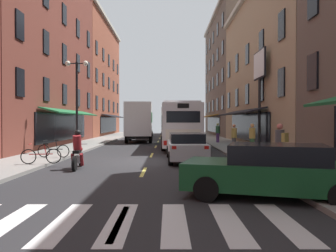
% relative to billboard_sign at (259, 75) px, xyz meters
% --- Properties ---
extents(ground_plane, '(34.80, 80.00, 0.10)m').
position_rel_billboard_sign_xyz_m(ground_plane, '(-7.05, -5.31, -5.11)').
color(ground_plane, '#28282B').
extents(lane_centre_dashes, '(0.14, 73.90, 0.01)m').
position_rel_billboard_sign_xyz_m(lane_centre_dashes, '(-7.05, -5.56, -5.06)').
color(lane_centre_dashes, '#DBCC4C').
rests_on(lane_centre_dashes, ground).
extents(crosswalk_near, '(7.10, 2.80, 0.01)m').
position_rel_billboard_sign_xyz_m(crosswalk_near, '(-7.05, -15.31, -5.06)').
color(crosswalk_near, silver).
rests_on(crosswalk_near, ground).
extents(sidewalk_left, '(3.00, 80.00, 0.14)m').
position_rel_billboard_sign_xyz_m(sidewalk_left, '(-12.95, -5.31, -4.99)').
color(sidewalk_left, gray).
rests_on(sidewalk_left, ground).
extents(sidewalk_right, '(3.00, 80.00, 0.14)m').
position_rel_billboard_sign_xyz_m(sidewalk_right, '(-1.15, -5.31, -4.99)').
color(sidewalk_right, gray).
rests_on(sidewalk_right, ground).
extents(billboard_sign, '(0.40, 2.57, 6.57)m').
position_rel_billboard_sign_xyz_m(billboard_sign, '(0.00, 0.00, 0.00)').
color(billboard_sign, black).
rests_on(billboard_sign, sidewalk_right).
extents(transit_bus, '(2.86, 11.97, 3.32)m').
position_rel_billboard_sign_xyz_m(transit_bus, '(-5.30, 4.06, -3.32)').
color(transit_bus, silver).
rests_on(transit_bus, ground).
extents(box_truck, '(2.67, 7.15, 3.74)m').
position_rel_billboard_sign_xyz_m(box_truck, '(-8.85, 10.10, -3.13)').
color(box_truck, black).
rests_on(box_truck, ground).
extents(sedan_near, '(1.99, 4.72, 1.42)m').
position_rel_billboard_sign_xyz_m(sedan_near, '(-5.16, -5.24, -4.34)').
color(sedan_near, silver).
rests_on(sedan_near, ground).
extents(sedan_mid, '(2.06, 4.74, 1.29)m').
position_rel_billboard_sign_xyz_m(sedan_mid, '(-9.06, 20.57, -4.39)').
color(sedan_mid, maroon).
rests_on(sedan_mid, ground).
extents(sedan_far, '(4.83, 3.04, 1.42)m').
position_rel_billboard_sign_xyz_m(sedan_far, '(-3.34, -13.24, -4.34)').
color(sedan_far, '#144723').
rests_on(sedan_far, ground).
extents(motorcycle_rider, '(0.62, 2.07, 1.66)m').
position_rel_billboard_sign_xyz_m(motorcycle_rider, '(-9.91, -7.94, -4.35)').
color(motorcycle_rider, black).
rests_on(motorcycle_rider, ground).
extents(bicycle_near, '(1.71, 0.48, 0.91)m').
position_rel_billboard_sign_xyz_m(bicycle_near, '(-12.04, -4.77, -4.56)').
color(bicycle_near, black).
rests_on(bicycle_near, sidewalk_left).
extents(bicycle_mid, '(1.69, 0.52, 0.91)m').
position_rel_billboard_sign_xyz_m(bicycle_mid, '(-11.67, -7.39, -4.56)').
color(bicycle_mid, black).
rests_on(bicycle_mid, sidewalk_left).
extents(pedestrian_near, '(0.48, 0.51, 1.79)m').
position_rel_billboard_sign_xyz_m(pedestrian_near, '(-1.54, -8.58, -3.97)').
color(pedestrian_near, maroon).
rests_on(pedestrian_near, sidewalk_right).
extents(pedestrian_mid, '(0.36, 0.36, 1.68)m').
position_rel_billboard_sign_xyz_m(pedestrian_mid, '(-1.81, -0.65, -4.06)').
color(pedestrian_mid, '#4C4C51').
rests_on(pedestrian_mid, sidewalk_right).
extents(pedestrian_far, '(0.36, 0.36, 1.71)m').
position_rel_billboard_sign_xyz_m(pedestrian_far, '(-1.65, 7.38, -4.04)').
color(pedestrian_far, '#66387F').
rests_on(pedestrian_far, sidewalk_right).
extents(pedestrian_rear, '(0.36, 0.36, 1.73)m').
position_rel_billboard_sign_xyz_m(pedestrian_rear, '(-0.98, -2.00, -4.03)').
color(pedestrian_rear, '#33663F').
rests_on(pedestrian_rear, sidewalk_right).
extents(street_lamp_twin, '(1.42, 0.32, 5.61)m').
position_rel_billboard_sign_xyz_m(street_lamp_twin, '(-11.71, -1.51, -1.82)').
color(street_lamp_twin, black).
rests_on(street_lamp_twin, sidewalk_left).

